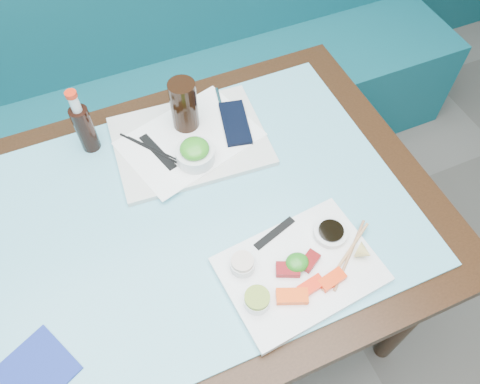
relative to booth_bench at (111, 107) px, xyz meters
name	(u,v)px	position (x,y,z in m)	size (l,w,h in m)	color
booth_bench	(111,107)	(0.00, 0.00, 0.00)	(3.00, 0.56, 1.17)	#0E4F5A
dining_table	(166,242)	(0.00, -0.84, 0.29)	(1.40, 0.90, 0.75)	black
glass_top	(162,225)	(0.00, -0.84, 0.38)	(1.22, 0.76, 0.01)	#62B1C5
sashimi_plate	(300,270)	(0.25, -1.09, 0.39)	(0.35, 0.25, 0.02)	white
salmon_left	(292,296)	(0.20, -1.14, 0.41)	(0.07, 0.03, 0.02)	#FF460A
salmon_mid	(311,286)	(0.25, -1.14, 0.41)	(0.06, 0.03, 0.01)	#FE260A
salmon_right	(332,280)	(0.30, -1.14, 0.41)	(0.06, 0.03, 0.02)	#FF360A
tuna_left	(288,270)	(0.22, -1.08, 0.41)	(0.05, 0.03, 0.02)	maroon
tuna_right	(309,261)	(0.28, -1.08, 0.41)	(0.05, 0.03, 0.02)	maroon
seaweed_garnish	(297,263)	(0.25, -1.08, 0.42)	(0.05, 0.05, 0.03)	#247A1C
ramekin_wasabi	(257,301)	(0.13, -1.12, 0.41)	(0.06, 0.06, 0.02)	white
wasabi_fill	(257,298)	(0.13, -1.12, 0.43)	(0.06, 0.06, 0.01)	olive
ramekin_ginger	(242,265)	(0.13, -1.03, 0.41)	(0.06, 0.06, 0.02)	silver
ginger_fill	(242,261)	(0.13, -1.03, 0.43)	(0.05, 0.05, 0.01)	beige
soy_dish	(330,233)	(0.36, -1.04, 0.41)	(0.08, 0.08, 0.02)	silver
soy_fill	(331,231)	(0.36, -1.04, 0.42)	(0.06, 0.06, 0.01)	black
lemon_wedge	(364,252)	(0.40, -1.12, 0.42)	(0.04, 0.04, 0.03)	#EAD06F
chopstick_sleeve	(275,233)	(0.24, -0.98, 0.40)	(0.12, 0.02, 0.00)	black
wooden_chopstick_a	(346,256)	(0.36, -1.10, 0.40)	(0.01, 0.01, 0.21)	tan
wooden_chopstick_b	(350,254)	(0.37, -1.10, 0.40)	(0.01, 0.01, 0.20)	#A26F4C
serving_tray	(190,141)	(0.15, -0.62, 0.39)	(0.41, 0.31, 0.02)	silver
paper_placemat	(190,139)	(0.15, -0.62, 0.40)	(0.35, 0.25, 0.00)	white
seaweed_bowl	(195,155)	(0.14, -0.70, 0.42)	(0.10, 0.10, 0.04)	silver
seaweed_salad	(194,149)	(0.14, -0.70, 0.45)	(0.08, 0.08, 0.04)	#318F21
cola_glass	(184,105)	(0.16, -0.57, 0.47)	(0.07, 0.07, 0.15)	black
navy_pouch	(235,123)	(0.29, -0.62, 0.40)	(0.07, 0.16, 0.01)	black
fork	(219,99)	(0.28, -0.52, 0.40)	(0.01, 0.01, 0.09)	silver
black_chopstick_a	(156,152)	(0.06, -0.63, 0.40)	(0.01, 0.01, 0.25)	black
black_chopstick_b	(159,151)	(0.06, -0.63, 0.40)	(0.01, 0.01, 0.21)	black
tray_sleeve	(158,152)	(0.06, -0.63, 0.40)	(0.02, 0.15, 0.00)	black
cola_bottle_body	(85,129)	(-0.10, -0.53, 0.45)	(0.05, 0.05, 0.14)	black
cola_bottle_neck	(75,103)	(-0.10, -0.53, 0.55)	(0.03, 0.03, 0.05)	white
cola_bottle_cap	(71,94)	(-0.10, -0.53, 0.58)	(0.03, 0.03, 0.01)	red
blue_napkin	(36,371)	(-0.34, -1.07, 0.39)	(0.14, 0.14, 0.01)	navy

